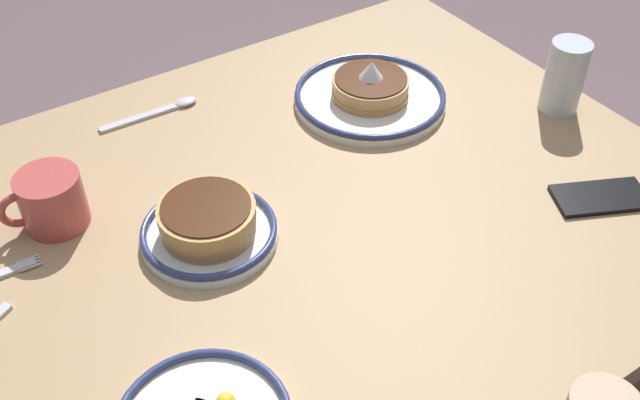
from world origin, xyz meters
TOP-DOWN VIEW (x-y plane):
  - dining_table at (0.00, 0.00)m, footprint 1.24×0.95m
  - plate_near_main at (-0.27, -0.18)m, footprint 0.28×0.28m
  - plate_far_companion at (0.13, -0.02)m, footprint 0.20×0.20m
  - coffee_mug at (0.31, -0.18)m, footprint 0.13×0.10m
  - drinking_glass at (-0.54, 0.02)m, footprint 0.07×0.07m
  - cell_phone at (-0.41, 0.24)m, footprint 0.16×0.13m
  - tea_spoon at (0.05, -0.36)m, footprint 0.18×0.03m

SIDE VIEW (x-z plane):
  - dining_table at x=0.00m, z-range 0.30..1.05m
  - cell_phone at x=-0.41m, z-range 0.75..0.76m
  - tea_spoon at x=0.05m, z-range 0.75..0.76m
  - plate_near_main at x=-0.27m, z-range 0.73..0.81m
  - plate_far_companion at x=0.13m, z-range 0.74..0.81m
  - coffee_mug at x=0.31m, z-range 0.75..0.84m
  - drinking_glass at x=-0.54m, z-range 0.74..0.87m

